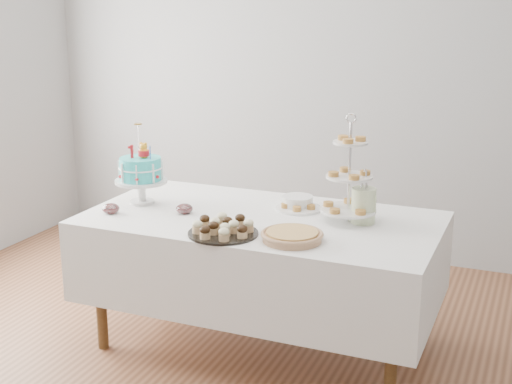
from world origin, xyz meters
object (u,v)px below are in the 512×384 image
at_px(table, 261,256).
at_px(jam_bowl_b, 184,209).
at_px(jam_bowl_a, 111,209).
at_px(cupcake_tray, 223,227).
at_px(plate_stack, 298,202).
at_px(utensil_pitcher, 364,204).
at_px(tiered_stand, 349,177).
at_px(birthday_cake, 141,182).
at_px(pastry_plate, 299,207).
at_px(pie, 292,236).

relative_size(table, jam_bowl_b, 20.48).
bearing_deg(jam_bowl_a, cupcake_tray, -7.16).
relative_size(table, cupcake_tray, 5.36).
bearing_deg(jam_bowl_a, plate_stack, 28.48).
relative_size(table, utensil_pitcher, 6.63).
distance_m(table, jam_bowl_a, 0.88).
height_order(plate_stack, jam_bowl_a, plate_stack).
height_order(table, utensil_pitcher, utensil_pitcher).
bearing_deg(jam_bowl_b, plate_stack, 32.34).
bearing_deg(jam_bowl_a, jam_bowl_b, 22.41).
bearing_deg(utensil_pitcher, tiered_stand, -158.24).
bearing_deg(birthday_cake, pastry_plate, -6.04).
xyz_separation_m(cupcake_tray, tiered_stand, (0.52, 0.45, 0.20)).
relative_size(tiered_stand, jam_bowl_b, 6.23).
bearing_deg(utensil_pitcher, table, -154.61).
bearing_deg(table, utensil_pitcher, 12.33).
height_order(birthday_cake, pastry_plate, birthday_cake).
xyz_separation_m(jam_bowl_a, jam_bowl_b, (0.38, 0.16, -0.00)).
bearing_deg(pie, pastry_plate, 105.86).
xyz_separation_m(birthday_cake, plate_stack, (0.87, 0.26, -0.09)).
height_order(table, jam_bowl_a, jam_bowl_a).
xyz_separation_m(pie, utensil_pitcher, (0.25, 0.42, 0.07)).
height_order(table, pie, pie).
height_order(cupcake_tray, jam_bowl_a, cupcake_tray).
height_order(birthday_cake, jam_bowl_a, birthday_cake).
relative_size(cupcake_tray, jam_bowl_a, 3.73).
xyz_separation_m(cupcake_tray, jam_bowl_b, (-0.35, 0.25, -0.01)).
height_order(pastry_plate, jam_bowl_b, jam_bowl_b).
bearing_deg(cupcake_tray, table, 79.04).
relative_size(plate_stack, jam_bowl_a, 1.84).
xyz_separation_m(pastry_plate, utensil_pitcher, (0.40, -0.10, 0.09)).
bearing_deg(pastry_plate, plate_stack, 120.99).
distance_m(birthday_cake, pastry_plate, 0.92).
bearing_deg(jam_bowl_b, utensil_pitcher, 12.82).
relative_size(table, jam_bowl_a, 19.98).
bearing_deg(birthday_cake, utensil_pitcher, -14.78).
bearing_deg(table, birthday_cake, -178.60).
relative_size(plate_stack, utensil_pitcher, 0.61).
bearing_deg(utensil_pitcher, birthday_cake, -160.90).
relative_size(table, pastry_plate, 7.37).
relative_size(table, plate_stack, 10.87).
distance_m(cupcake_tray, pastry_plate, 0.60).
bearing_deg(plate_stack, pie, -73.27).
distance_m(pie, utensil_pitcher, 0.50).
distance_m(tiered_stand, plate_stack, 0.42).
bearing_deg(pie, table, 133.17).
distance_m(birthday_cake, plate_stack, 0.91).
xyz_separation_m(jam_bowl_a, utensil_pitcher, (1.33, 0.37, 0.08)).
relative_size(tiered_stand, pastry_plate, 2.24).
xyz_separation_m(tiered_stand, pastry_plate, (-0.32, 0.11, -0.23)).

